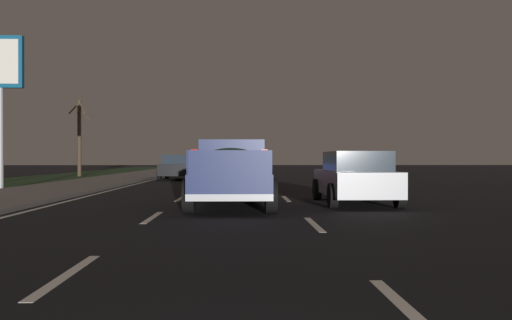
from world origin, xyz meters
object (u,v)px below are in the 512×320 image
(sedan_blue, at_px, (235,167))
(sedan_black, at_px, (178,167))
(pickup_truck, at_px, (232,171))
(sedan_silver, at_px, (355,177))
(bare_tree_far, at_px, (79,135))
(sedan_red, at_px, (234,172))
(gas_price_sign, at_px, (0,75))

(sedan_blue, relative_size, sedan_black, 1.00)
(sedan_black, bearing_deg, pickup_truck, -168.84)
(sedan_silver, height_order, bare_tree_far, bare_tree_far)
(sedan_blue, xyz_separation_m, sedan_red, (-12.87, -0.07, 0.00))
(pickup_truck, bearing_deg, gas_price_sign, 50.84)
(gas_price_sign, relative_size, bare_tree_far, 1.16)
(pickup_truck, height_order, sedan_red, pickup_truck)
(pickup_truck, distance_m, sedan_silver, 3.69)
(sedan_silver, bearing_deg, pickup_truck, 101.65)
(sedan_black, height_order, sedan_silver, same)
(sedan_red, bearing_deg, bare_tree_far, 33.19)
(sedan_silver, xyz_separation_m, sedan_red, (6.57, 3.65, 0.00))
(sedan_silver, distance_m, sedan_red, 7.52)
(sedan_red, distance_m, bare_tree_far, 21.24)
(sedan_black, xyz_separation_m, bare_tree_far, (6.28, 7.92, 2.21))
(pickup_truck, distance_m, bare_tree_far, 27.63)
(sedan_blue, bearing_deg, sedan_red, -179.71)
(pickup_truck, bearing_deg, sedan_blue, 0.31)
(sedan_blue, relative_size, sedan_silver, 1.01)
(pickup_truck, distance_m, sedan_blue, 20.19)
(gas_price_sign, bearing_deg, bare_tree_far, 5.82)
(pickup_truck, bearing_deg, bare_tree_far, 24.91)
(sedan_blue, height_order, bare_tree_far, bare_tree_far)
(sedan_red, distance_m, gas_price_sign, 10.67)
(sedan_blue, bearing_deg, bare_tree_far, 67.32)
(pickup_truck, distance_m, gas_price_sign, 13.32)
(pickup_truck, height_order, gas_price_sign, gas_price_sign)
(sedan_black, relative_size, bare_tree_far, 0.79)
(sedan_blue, relative_size, sedan_red, 1.00)
(bare_tree_far, bearing_deg, pickup_truck, -155.09)
(pickup_truck, relative_size, sedan_silver, 1.23)
(sedan_black, bearing_deg, sedan_silver, -157.89)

